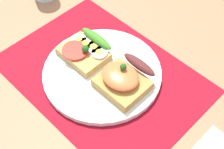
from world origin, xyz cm
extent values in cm
cube|color=#9C6C4A|center=(0.00, 0.00, -1.60)|extent=(120.00, 90.00, 3.20)
cube|color=maroon|center=(0.00, 0.00, 0.15)|extent=(43.07, 30.77, 0.30)
cylinder|color=white|center=(0.00, 0.00, 0.92)|extent=(25.72, 25.72, 1.24)
cube|color=tan|center=(-5.94, -0.16, 2.44)|extent=(10.32, 7.72, 1.80)
cylinder|color=red|center=(-7.04, -1.28, 3.64)|extent=(5.81, 5.81, 0.60)
ellipsoid|color=#3F8424|center=(-5.94, 4.10, 4.24)|extent=(9.08, 2.20, 1.80)
sphere|color=#1E5919|center=(-5.08, -0.16, 4.74)|extent=(1.60, 1.60, 1.60)
cylinder|color=white|center=(-9.03, 1.47, 3.59)|extent=(3.52, 3.52, 0.50)
cylinder|color=yellow|center=(-9.03, 1.47, 3.92)|extent=(1.58, 1.58, 0.16)
cylinder|color=white|center=(-6.97, 1.74, 3.59)|extent=(3.52, 3.52, 0.50)
cylinder|color=yellow|center=(-6.97, 1.74, 3.92)|extent=(1.58, 1.58, 0.16)
cylinder|color=white|center=(-4.90, 2.16, 3.59)|extent=(3.52, 3.52, 0.50)
cylinder|color=yellow|center=(-4.90, 2.16, 3.92)|extent=(1.58, 1.58, 0.16)
cylinder|color=white|center=(-2.84, 1.99, 3.59)|extent=(3.52, 3.52, 0.50)
cylinder|color=yellow|center=(-2.84, 1.99, 3.92)|extent=(1.58, 1.58, 0.16)
cube|color=#B48C45|center=(5.94, 0.42, 2.55)|extent=(9.84, 8.51, 2.03)
ellipsoid|color=orange|center=(5.39, -0.10, 4.68)|extent=(8.07, 6.81, 2.23)
ellipsoid|color=#562322|center=(5.94, 5.08, 4.47)|extent=(8.37, 2.20, 1.80)
sphere|color=#1E5919|center=(5.14, 1.02, 6.50)|extent=(1.40, 1.40, 1.40)
camera|label=1|loc=(33.00, -30.10, 57.30)|focal=53.18mm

